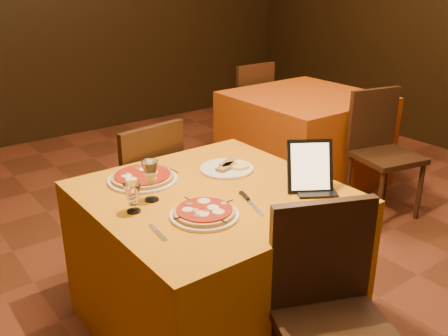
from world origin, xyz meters
TOP-DOWN VIEW (x-y plane):
  - floor at (0.00, 0.00)m, footprint 6.00×7.00m
  - wall_back at (0.00, 3.50)m, footprint 6.00×0.01m
  - main_table at (-0.49, -0.05)m, footprint 1.10×1.10m
  - side_table at (1.25, 1.05)m, footprint 1.10×1.10m
  - chair_main_near at (-0.49, -0.84)m, footprint 0.49×0.49m
  - chair_main_far at (-0.49, 0.75)m, footprint 0.45×0.45m
  - chair_side_near at (1.25, 0.22)m, footprint 0.55×0.55m
  - chair_side_far at (1.25, 1.88)m, footprint 0.47×0.47m
  - pizza_near at (-0.67, -0.24)m, footprint 0.29×0.29m
  - pizza_far at (-0.69, 0.25)m, footprint 0.34×0.34m
  - cutlet_dish at (-0.28, 0.12)m, footprint 0.28×0.28m
  - wine_glass at (-0.76, 0.03)m, footprint 0.11×0.11m
  - water_glass at (-0.88, -0.02)m, footprint 0.08×0.08m
  - tablet at (-0.12, -0.31)m, footprint 0.23×0.20m
  - knife at (-0.44, -0.28)m, footprint 0.08×0.22m
  - fork_near at (-0.89, -0.24)m, footprint 0.03×0.15m
  - fork_far at (-0.51, 0.30)m, footprint 0.03×0.14m

SIDE VIEW (x-z plane):
  - floor at x=0.00m, z-range -0.01..0.00m
  - main_table at x=-0.49m, z-range 0.00..0.75m
  - side_table at x=1.25m, z-range 0.00..0.75m
  - chair_main_near at x=-0.49m, z-range 0.00..0.91m
  - chair_main_far at x=-0.49m, z-range 0.00..0.91m
  - chair_side_near at x=1.25m, z-range 0.00..0.91m
  - chair_side_far at x=1.25m, z-range 0.00..0.91m
  - knife at x=-0.44m, z-range 0.75..0.76m
  - fork_near at x=-0.89m, z-range 0.75..0.76m
  - fork_far at x=-0.51m, z-range 0.75..0.76m
  - cutlet_dish at x=-0.28m, z-range 0.75..0.78m
  - pizza_near at x=-0.67m, z-range 0.75..0.78m
  - pizza_far at x=-0.69m, z-range 0.75..0.78m
  - water_glass at x=-0.88m, z-range 0.75..0.88m
  - wine_glass at x=-0.76m, z-range 0.75..0.94m
  - tablet at x=-0.12m, z-range 0.75..0.99m
  - wall_back at x=0.00m, z-range 0.00..2.80m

